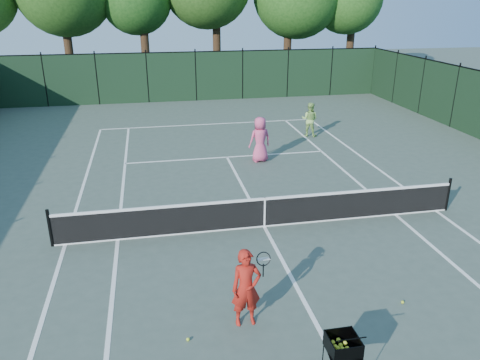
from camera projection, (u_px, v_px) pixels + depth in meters
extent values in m
plane|color=#435247|center=(264.00, 227.00, 13.49)|extent=(90.00, 90.00, 0.00)
cube|color=white|center=(65.00, 245.00, 12.50)|extent=(0.10, 23.77, 0.01)
cube|color=white|center=(436.00, 211.00, 14.47)|extent=(0.10, 23.77, 0.01)
cube|color=white|center=(118.00, 240.00, 12.75)|extent=(0.10, 23.77, 0.01)
cube|color=white|center=(395.00, 215.00, 14.23)|extent=(0.10, 23.77, 0.01)
cube|color=white|center=(209.00, 124.00, 24.34)|extent=(10.97, 0.10, 0.01)
cube|color=white|center=(227.00, 157.00, 19.33)|extent=(8.23, 0.10, 0.01)
cube|color=white|center=(264.00, 226.00, 13.49)|extent=(0.10, 12.80, 0.01)
cube|color=black|center=(264.00, 212.00, 13.32)|extent=(11.60, 0.03, 0.85)
cube|color=white|center=(265.00, 199.00, 13.17)|extent=(11.60, 0.05, 0.07)
cube|color=white|center=(264.00, 226.00, 13.48)|extent=(11.60, 0.05, 0.04)
cube|color=white|center=(264.00, 212.00, 13.32)|extent=(0.05, 0.04, 0.91)
cylinder|color=black|center=(50.00, 228.00, 12.25)|extent=(0.09, 0.09, 1.06)
cylinder|color=black|center=(448.00, 194.00, 14.34)|extent=(0.09, 0.09, 1.06)
cube|color=black|center=(196.00, 77.00, 29.38)|extent=(24.00, 0.05, 3.00)
cylinder|color=black|center=(70.00, 58.00, 31.27)|extent=(0.56, 0.56, 4.80)
cylinder|color=black|center=(146.00, 60.00, 32.08)|extent=(0.56, 0.56, 4.30)
cylinder|color=black|center=(217.00, 52.00, 33.30)|extent=(0.56, 0.56, 5.00)
cylinder|color=black|center=(287.00, 55.00, 33.64)|extent=(0.56, 0.56, 4.60)
cylinder|color=black|center=(349.00, 54.00, 35.03)|extent=(0.56, 0.56, 4.40)
imported|color=#A91C13|center=(246.00, 288.00, 9.22)|extent=(0.62, 0.42, 1.65)
cylinder|color=black|center=(263.00, 270.00, 9.59)|extent=(0.03, 0.03, 0.30)
torus|color=black|center=(263.00, 259.00, 9.49)|extent=(0.30, 0.10, 0.30)
imported|color=#D34A79|center=(260.00, 139.00, 18.55)|extent=(0.98, 0.74, 1.81)
imported|color=#90C160|center=(310.00, 119.00, 22.02)|extent=(0.98, 0.93, 1.60)
cylinder|color=black|center=(323.00, 360.00, 8.05)|extent=(0.02, 0.02, 0.69)
cylinder|color=black|center=(348.00, 356.00, 8.14)|extent=(0.02, 0.02, 0.69)
cube|color=black|center=(343.00, 345.00, 7.70)|extent=(0.57, 0.57, 0.29)
sphere|color=#CFDA2C|center=(343.00, 349.00, 7.73)|extent=(0.08, 0.08, 0.08)
sphere|color=#CFDA2C|center=(343.00, 349.00, 7.73)|extent=(0.08, 0.08, 0.08)
sphere|color=#CFDA2C|center=(343.00, 349.00, 7.73)|extent=(0.08, 0.08, 0.08)
sphere|color=#CFDA2C|center=(343.00, 349.00, 7.73)|extent=(0.08, 0.08, 0.08)
sphere|color=#CFDA2C|center=(343.00, 349.00, 7.73)|extent=(0.08, 0.08, 0.08)
sphere|color=#CFDA2C|center=(343.00, 349.00, 7.73)|extent=(0.08, 0.08, 0.08)
sphere|color=#CFDA2C|center=(343.00, 349.00, 7.73)|extent=(0.08, 0.08, 0.08)
sphere|color=#CFDA2C|center=(343.00, 349.00, 7.73)|extent=(0.08, 0.08, 0.08)
sphere|color=#CFDA2C|center=(343.00, 349.00, 7.73)|extent=(0.08, 0.08, 0.08)
sphere|color=#CFDA2C|center=(343.00, 349.00, 7.73)|extent=(0.08, 0.08, 0.08)
sphere|color=#CFDA2C|center=(343.00, 349.00, 7.73)|extent=(0.08, 0.08, 0.08)
sphere|color=#CFDA2C|center=(343.00, 349.00, 7.73)|extent=(0.08, 0.08, 0.08)
sphere|color=#CFDA2C|center=(343.00, 349.00, 7.73)|extent=(0.08, 0.08, 0.08)
sphere|color=#CFDA2C|center=(343.00, 349.00, 7.73)|extent=(0.08, 0.08, 0.08)
sphere|color=#CFDA2C|center=(343.00, 349.00, 7.73)|extent=(0.08, 0.08, 0.08)
sphere|color=#CFDA2C|center=(343.00, 349.00, 7.73)|extent=(0.08, 0.08, 0.08)
sphere|color=#CFDA2C|center=(343.00, 349.00, 7.73)|extent=(0.08, 0.08, 0.08)
sphere|color=#CFDA2C|center=(343.00, 349.00, 7.73)|extent=(0.08, 0.08, 0.08)
sphere|color=#CFDA2C|center=(343.00, 349.00, 7.73)|extent=(0.08, 0.08, 0.08)
sphere|color=#B4CC29|center=(403.00, 302.00, 10.09)|extent=(0.07, 0.07, 0.07)
sphere|color=#C0E52E|center=(188.00, 339.00, 8.99)|extent=(0.07, 0.07, 0.07)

